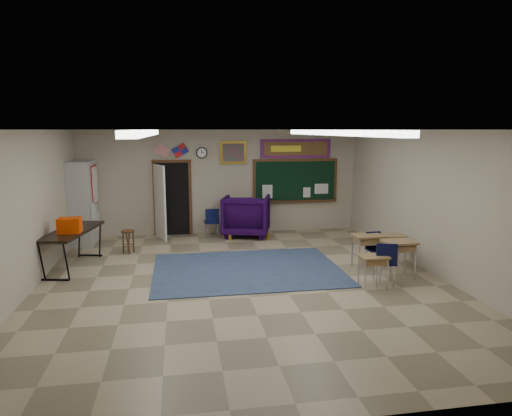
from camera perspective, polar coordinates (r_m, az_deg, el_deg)
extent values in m
plane|color=#9D8B6C|center=(9.19, -1.59, -9.27)|extent=(9.00, 9.00, 0.00)
cube|color=#AAA18A|center=(13.25, -4.36, 3.25)|extent=(8.00, 0.04, 3.00)
cube|color=#AAA18A|center=(4.54, 6.42, -9.61)|extent=(8.00, 0.04, 3.00)
cube|color=#AAA18A|center=(9.17, -27.22, -0.73)|extent=(0.04, 9.00, 3.00)
cube|color=#AAA18A|center=(10.17, 21.29, 0.62)|extent=(0.04, 9.00, 3.00)
cube|color=silver|center=(8.69, -1.69, 9.77)|extent=(8.00, 9.00, 0.04)
cube|color=#344762|center=(9.97, -1.10, -7.68)|extent=(4.00, 3.00, 0.02)
cube|color=black|center=(13.24, -10.37, 1.15)|extent=(0.95, 0.04, 2.10)
cube|color=silver|center=(12.82, -11.94, 0.72)|extent=(0.35, 0.86, 2.05)
cube|color=#512D17|center=(13.60, 4.94, 3.41)|extent=(2.55, 0.05, 1.30)
cube|color=black|center=(13.58, 4.96, 3.40)|extent=(2.40, 0.03, 1.15)
cube|color=#512D17|center=(13.62, 4.97, 0.87)|extent=(2.40, 0.12, 0.04)
cube|color=red|center=(13.52, 5.00, 7.41)|extent=(2.10, 0.04, 0.55)
cube|color=brown|center=(13.51, 5.01, 7.41)|extent=(1.90, 0.03, 0.40)
cube|color=olive|center=(13.18, -2.87, 6.94)|extent=(0.75, 0.05, 0.65)
cube|color=#A51466|center=(13.17, -2.86, 6.94)|extent=(0.62, 0.03, 0.52)
cylinder|color=black|center=(13.11, -6.81, 6.87)|extent=(0.32, 0.05, 0.32)
cylinder|color=white|center=(13.09, -6.80, 6.86)|extent=(0.26, 0.02, 0.26)
cube|color=#AAAAA5|center=(12.85, -20.81, 0.63)|extent=(0.55, 1.25, 2.20)
imported|color=black|center=(12.99, -1.21, -0.94)|extent=(1.56, 1.58, 1.17)
cube|color=#997247|center=(10.17, 13.80, -3.39)|extent=(0.64, 0.48, 0.04)
cube|color=brown|center=(10.20, 13.78, -3.96)|extent=(0.55, 0.41, 0.13)
cube|color=#997247|center=(10.65, 16.68, -3.32)|extent=(0.59, 0.46, 0.04)
cube|color=brown|center=(10.67, 16.66, -3.82)|extent=(0.51, 0.39, 0.11)
cube|color=#997247|center=(8.99, 14.51, -5.89)|extent=(0.53, 0.40, 0.04)
cube|color=brown|center=(9.02, 14.48, -6.44)|extent=(0.46, 0.34, 0.11)
cube|color=#997247|center=(9.72, 17.51, -4.08)|extent=(0.66, 0.51, 0.04)
cube|color=brown|center=(9.75, 17.48, -4.69)|extent=(0.57, 0.43, 0.13)
cube|color=black|center=(10.71, -22.00, -2.70)|extent=(1.07, 2.14, 0.06)
cube|color=#DC3703|center=(10.39, -22.28, -2.02)|extent=(0.45, 0.34, 0.32)
cylinder|color=#533619|center=(11.59, -15.73, -2.81)|extent=(0.32, 0.32, 0.04)
torus|color=#533619|center=(11.67, -15.65, -4.53)|extent=(0.26, 0.26, 0.02)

